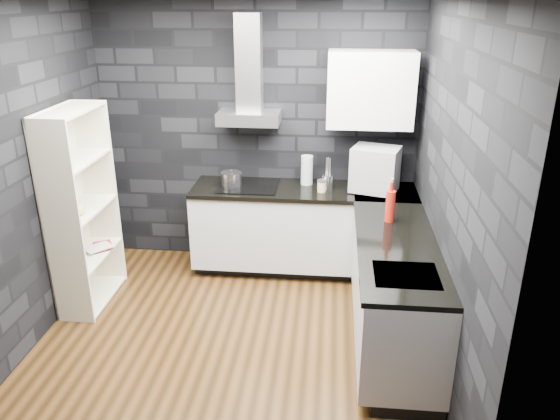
% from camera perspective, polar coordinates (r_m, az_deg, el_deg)
% --- Properties ---
extents(ground, '(3.20, 3.20, 0.00)m').
position_cam_1_polar(ground, '(4.68, -4.95, -13.37)').
color(ground, '#482C13').
extents(wall_back, '(3.20, 0.05, 2.70)m').
position_cam_1_polar(wall_back, '(5.60, -2.40, 7.92)').
color(wall_back, black).
rests_on(wall_back, ground).
extents(wall_front, '(3.20, 0.05, 2.70)m').
position_cam_1_polar(wall_front, '(2.63, -12.33, -9.34)').
color(wall_front, black).
rests_on(wall_front, ground).
extents(wall_left, '(0.05, 3.20, 2.70)m').
position_cam_1_polar(wall_left, '(4.65, -25.65, 2.86)').
color(wall_left, black).
rests_on(wall_left, ground).
extents(wall_right, '(0.05, 3.20, 2.70)m').
position_cam_1_polar(wall_right, '(4.08, 17.48, 1.58)').
color(wall_right, black).
rests_on(wall_right, ground).
extents(toekick_back, '(2.18, 0.50, 0.10)m').
position_cam_1_polar(toekick_back, '(5.74, 2.38, -5.60)').
color(toekick_back, black).
rests_on(toekick_back, ground).
extents(toekick_right, '(0.50, 1.78, 0.10)m').
position_cam_1_polar(toekick_right, '(4.70, 11.96, -12.87)').
color(toekick_right, black).
rests_on(toekick_right, ground).
extents(counter_back_cab, '(2.20, 0.60, 0.76)m').
position_cam_1_polar(counter_back_cab, '(5.52, 2.43, -1.82)').
color(counter_back_cab, silver).
rests_on(counter_back_cab, ground).
extents(counter_right_cab, '(0.60, 1.80, 0.76)m').
position_cam_1_polar(counter_right_cab, '(4.47, 11.87, -8.31)').
color(counter_right_cab, silver).
rests_on(counter_right_cab, ground).
extents(counter_back_top, '(2.20, 0.62, 0.04)m').
position_cam_1_polar(counter_back_top, '(5.37, 2.49, 2.06)').
color(counter_back_top, black).
rests_on(counter_back_top, counter_back_cab).
extents(counter_right_top, '(0.62, 1.80, 0.04)m').
position_cam_1_polar(counter_right_top, '(4.29, 12.15, -3.68)').
color(counter_right_top, black).
rests_on(counter_right_top, counter_right_cab).
extents(counter_corner_top, '(0.62, 0.62, 0.04)m').
position_cam_1_polar(counter_corner_top, '(5.39, 11.01, 1.77)').
color(counter_corner_top, black).
rests_on(counter_corner_top, counter_right_cab).
extents(hood_body, '(0.60, 0.34, 0.12)m').
position_cam_1_polar(hood_body, '(5.37, -3.26, 9.61)').
color(hood_body, silver).
rests_on(hood_body, wall_back).
extents(hood_chimney, '(0.24, 0.20, 0.90)m').
position_cam_1_polar(hood_chimney, '(5.35, -3.26, 15.11)').
color(hood_chimney, silver).
rests_on(hood_chimney, hood_body).
extents(upper_cabinet, '(0.80, 0.35, 0.70)m').
position_cam_1_polar(upper_cabinet, '(5.26, 9.44, 12.31)').
color(upper_cabinet, white).
rests_on(upper_cabinet, wall_back).
extents(cooktop, '(0.58, 0.50, 0.01)m').
position_cam_1_polar(cooktop, '(5.42, -3.32, 2.54)').
color(cooktop, black).
rests_on(cooktop, counter_back_top).
extents(sink_rim, '(0.44, 0.40, 0.01)m').
position_cam_1_polar(sink_rim, '(3.84, 13.05, -6.68)').
color(sink_rim, silver).
rests_on(sink_rim, counter_right_top).
extents(pot, '(0.24, 0.24, 0.12)m').
position_cam_1_polar(pot, '(5.42, -5.09, 3.20)').
color(pot, '#B7B8BC').
rests_on(pot, cooktop).
extents(glass_vase, '(0.14, 0.14, 0.29)m').
position_cam_1_polar(glass_vase, '(5.45, 2.82, 4.19)').
color(glass_vase, silver).
rests_on(glass_vase, counter_back_top).
extents(storage_jar, '(0.09, 0.09, 0.10)m').
position_cam_1_polar(storage_jar, '(5.27, 4.38, 2.45)').
color(storage_jar, beige).
rests_on(storage_jar, counter_back_top).
extents(utensil_crock, '(0.12, 0.12, 0.14)m').
position_cam_1_polar(utensil_crock, '(5.34, 4.98, 2.91)').
color(utensil_crock, '#B7B8BC').
rests_on(utensil_crock, counter_back_top).
extents(appliance_garage, '(0.50, 0.44, 0.43)m').
position_cam_1_polar(appliance_garage, '(5.28, 9.91, 4.23)').
color(appliance_garage, '#9EA0A4').
rests_on(appliance_garage, counter_back_top).
extents(red_bottle, '(0.09, 0.09, 0.27)m').
position_cam_1_polar(red_bottle, '(4.63, 11.43, 0.38)').
color(red_bottle, '#B01D10').
rests_on(red_bottle, counter_right_top).
extents(bookshelf, '(0.44, 0.84, 1.80)m').
position_cam_1_polar(bookshelf, '(5.13, -19.98, 0.01)').
color(bookshelf, beige).
rests_on(bookshelf, ground).
extents(fruit_bowl, '(0.26, 0.26, 0.05)m').
position_cam_1_polar(fruit_bowl, '(5.01, -20.62, -0.12)').
color(fruit_bowl, white).
rests_on(fruit_bowl, bookshelf).
extents(book_red, '(0.15, 0.10, 0.22)m').
position_cam_1_polar(book_red, '(5.35, -18.98, -2.78)').
color(book_red, maroon).
rests_on(book_red, bookshelf).
extents(book_second, '(0.14, 0.13, 0.23)m').
position_cam_1_polar(book_second, '(5.37, -18.96, -2.43)').
color(book_second, '#B2B2B2').
rests_on(book_second, bookshelf).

